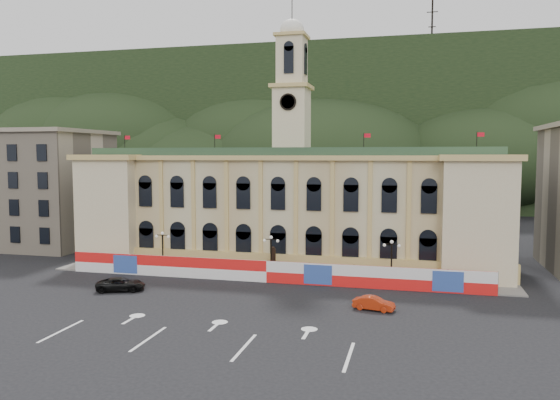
% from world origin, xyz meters
% --- Properties ---
extents(ground, '(260.00, 260.00, 0.00)m').
position_xyz_m(ground, '(0.00, 0.00, 0.00)').
color(ground, black).
rests_on(ground, ground).
extents(lane_markings, '(26.00, 10.00, 0.02)m').
position_xyz_m(lane_markings, '(0.00, -5.00, 0.00)').
color(lane_markings, white).
rests_on(lane_markings, ground).
extents(hill_ridge, '(230.00, 80.00, 64.00)m').
position_xyz_m(hill_ridge, '(0.03, 121.99, 19.48)').
color(hill_ridge, black).
rests_on(hill_ridge, ground).
extents(city_hall, '(56.20, 17.60, 37.10)m').
position_xyz_m(city_hall, '(0.00, 27.63, 7.85)').
color(city_hall, '#C8BC90').
rests_on(city_hall, ground).
extents(side_building_left, '(21.00, 17.00, 18.60)m').
position_xyz_m(side_building_left, '(-43.00, 30.93, 9.33)').
color(side_building_left, '#C1AE95').
rests_on(side_building_left, ground).
extents(hoarding_fence, '(50.00, 0.44, 2.50)m').
position_xyz_m(hoarding_fence, '(0.06, 15.07, 1.25)').
color(hoarding_fence, red).
rests_on(hoarding_fence, ground).
extents(pavement, '(56.00, 5.50, 0.16)m').
position_xyz_m(pavement, '(0.00, 17.75, 0.08)').
color(pavement, slate).
rests_on(pavement, ground).
extents(statue, '(1.40, 1.40, 3.72)m').
position_xyz_m(statue, '(0.00, 18.00, 1.19)').
color(statue, '#595651').
rests_on(statue, ground).
extents(lamp_left, '(1.96, 0.44, 5.15)m').
position_xyz_m(lamp_left, '(-14.00, 17.00, 3.07)').
color(lamp_left, black).
rests_on(lamp_left, ground).
extents(lamp_center, '(1.96, 0.44, 5.15)m').
position_xyz_m(lamp_center, '(0.00, 17.00, 3.07)').
color(lamp_center, black).
rests_on(lamp_center, ground).
extents(lamp_right, '(1.96, 0.44, 5.15)m').
position_xyz_m(lamp_right, '(14.00, 17.00, 3.07)').
color(lamp_right, black).
rests_on(lamp_right, ground).
extents(red_sedan, '(2.79, 4.40, 1.29)m').
position_xyz_m(red_sedan, '(12.85, 6.56, 0.64)').
color(red_sedan, '#B2280C').
rests_on(red_sedan, ground).
extents(black_suv, '(5.80, 6.72, 1.43)m').
position_xyz_m(black_suv, '(-14.26, 7.38, 0.71)').
color(black_suv, black).
rests_on(black_suv, ground).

